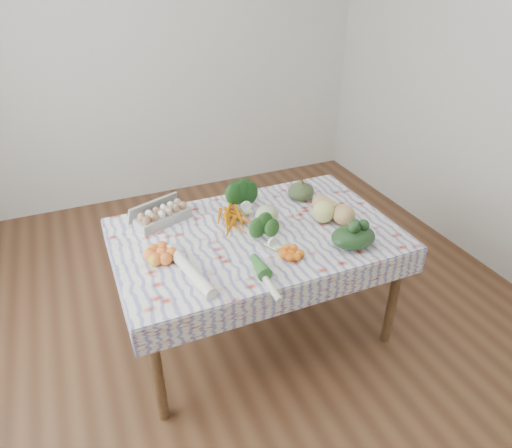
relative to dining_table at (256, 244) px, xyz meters
name	(u,v)px	position (x,y,z in m)	size (l,w,h in m)	color
ground	(256,327)	(0.00, 0.00, -0.68)	(4.50, 4.50, 0.00)	#502F1B
wall_back	(159,52)	(0.00, 2.25, 0.72)	(4.00, 0.04, 2.80)	silver
dining_table	(256,244)	(0.00, 0.00, 0.00)	(1.60, 1.00, 0.75)	brown
tablecloth	(256,233)	(0.00, 0.00, 0.08)	(1.66, 1.06, 0.01)	white
egg_carton	(163,216)	(-0.48, 0.33, 0.13)	(0.34, 0.14, 0.09)	#A9A8A4
carrot_bunch	(231,222)	(-0.11, 0.14, 0.11)	(0.25, 0.23, 0.05)	#C76302
kale_bunch	(243,198)	(0.04, 0.30, 0.16)	(0.18, 0.16, 0.16)	#163E14
kabocha_squash	(301,191)	(0.44, 0.27, 0.14)	(0.18, 0.18, 0.12)	#3E4C28
cabbage	(267,216)	(0.09, 0.03, 0.16)	(0.14, 0.14, 0.14)	#ACBD80
butternut_squash	(335,209)	(0.52, -0.04, 0.15)	(0.14, 0.30, 0.14)	tan
orange_cluster	(162,253)	(-0.58, -0.05, 0.12)	(0.23, 0.23, 0.08)	orange
broccoli	(267,236)	(0.01, -0.14, 0.14)	(0.15, 0.15, 0.11)	#23501C
mandarin_cluster	(292,252)	(0.08, -0.30, 0.11)	(0.17, 0.17, 0.05)	orange
grapefruit	(323,212)	(0.43, -0.05, 0.15)	(0.13, 0.13, 0.13)	#E9E377
spinach_bag	(353,237)	(0.45, -0.34, 0.14)	(0.26, 0.21, 0.11)	black
daikon	(192,273)	(-0.47, -0.27, 0.11)	(0.06, 0.06, 0.43)	white
leek	(266,279)	(-0.14, -0.46, 0.10)	(0.04, 0.04, 0.35)	silver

